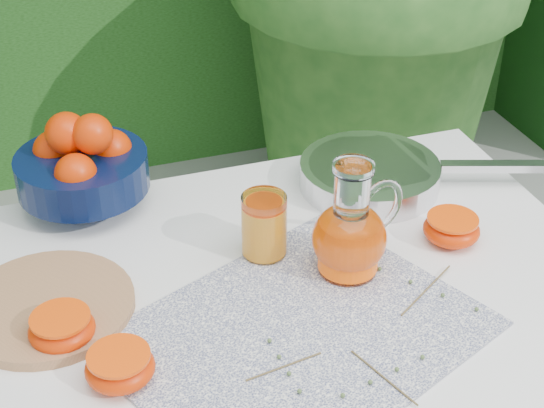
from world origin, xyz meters
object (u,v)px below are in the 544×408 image
object	(u,v)px
white_table	(276,326)
juice_pitcher	(351,234)
cutting_board	(47,306)
fruit_bowl	(82,163)
saute_pan	(372,173)

from	to	relation	value
white_table	juice_pitcher	xyz separation A→B (m)	(0.11, -0.00, 0.15)
cutting_board	juice_pitcher	world-z (taller)	juice_pitcher
fruit_bowl	saute_pan	distance (m)	0.49
fruit_bowl	juice_pitcher	distance (m)	0.47
juice_pitcher	cutting_board	bearing A→B (deg)	173.33
white_table	saute_pan	world-z (taller)	saute_pan
cutting_board	saute_pan	size ratio (longest dim) A/B	0.55
fruit_bowl	cutting_board	bearing A→B (deg)	-109.53
cutting_board	juice_pitcher	bearing A→B (deg)	-6.67
cutting_board	white_table	bearing A→B (deg)	-8.36
juice_pitcher	saute_pan	bearing A→B (deg)	57.91
juice_pitcher	white_table	bearing A→B (deg)	178.22
white_table	juice_pitcher	bearing A→B (deg)	-1.78
cutting_board	juice_pitcher	xyz separation A→B (m)	(0.44, -0.05, 0.06)
juice_pitcher	saute_pan	size ratio (longest dim) A/B	0.41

